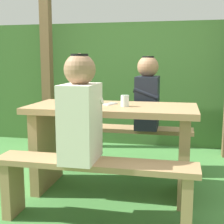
% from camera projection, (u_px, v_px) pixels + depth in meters
% --- Properties ---
extents(ground_plane, '(12.00, 12.00, 0.00)m').
position_uv_depth(ground_plane, '(112.00, 191.00, 2.77)').
color(ground_plane, '#407939').
extents(hedge_backdrop, '(6.40, 0.79, 1.62)m').
position_uv_depth(hedge_backdrop, '(141.00, 83.00, 4.56)').
color(hedge_backdrop, '#39602B').
rests_on(hedge_backdrop, ground_plane).
extents(pergola_post_left, '(0.12, 0.12, 1.95)m').
position_uv_depth(pergola_post_left, '(47.00, 72.00, 4.07)').
color(pergola_post_left, brown).
rests_on(pergola_post_left, ground_plane).
extents(picnic_table, '(1.40, 0.64, 0.75)m').
position_uv_depth(picnic_table, '(112.00, 134.00, 2.69)').
color(picnic_table, '#9E7A51').
rests_on(picnic_table, ground_plane).
extents(bench_near, '(1.40, 0.24, 0.45)m').
position_uv_depth(bench_near, '(94.00, 179.00, 2.17)').
color(bench_near, '#9E7A51').
rests_on(bench_near, ground_plane).
extents(bench_far, '(1.40, 0.24, 0.45)m').
position_uv_depth(bench_far, '(124.00, 139.00, 3.28)').
color(bench_far, '#9E7A51').
rests_on(bench_far, ground_plane).
extents(person_white_shirt, '(0.25, 0.35, 0.72)m').
position_uv_depth(person_white_shirt, '(81.00, 112.00, 2.12)').
color(person_white_shirt, silver).
rests_on(person_white_shirt, bench_near).
extents(person_black_coat, '(0.25, 0.35, 0.72)m').
position_uv_depth(person_black_coat, '(147.00, 95.00, 3.15)').
color(person_black_coat, black).
rests_on(person_black_coat, bench_far).
extents(drinking_glass, '(0.07, 0.07, 0.09)m').
position_uv_depth(drinking_glass, '(125.00, 101.00, 2.59)').
color(drinking_glass, silver).
rests_on(drinking_glass, picnic_table).
extents(bottle_left, '(0.06, 0.06, 0.25)m').
position_uv_depth(bottle_left, '(88.00, 92.00, 2.72)').
color(bottle_left, silver).
rests_on(bottle_left, picnic_table).
extents(cell_phone, '(0.12, 0.16, 0.01)m').
position_uv_depth(cell_phone, '(110.00, 104.00, 2.72)').
color(cell_phone, silver).
rests_on(cell_phone, picnic_table).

